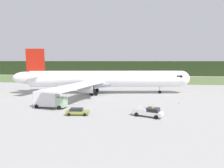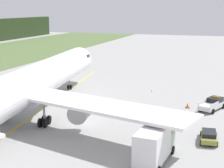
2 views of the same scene
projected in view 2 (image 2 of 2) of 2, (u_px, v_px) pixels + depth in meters
name	position (u px, v px, depth m)	size (l,w,h in m)	color
ground	(86.00, 123.00, 48.46)	(320.00, 320.00, 0.00)	#9E9D9B
taxiway_centerline_main	(32.00, 117.00, 51.08)	(74.75, 0.30, 0.01)	yellow
airliner	(28.00, 86.00, 49.41)	(56.23, 46.36, 14.21)	white
ops_pickup_truck	(213.00, 104.00, 54.47)	(5.96, 3.97, 1.94)	silver
catering_truck	(154.00, 144.00, 35.57)	(7.36, 3.23, 3.92)	#9BBC98
staff_car	(209.00, 136.00, 41.59)	(4.52, 2.26, 1.30)	olive
apron_cone	(188.00, 105.00, 55.52)	(0.65, 0.65, 0.81)	black
taxiway_edge_light_east	(152.00, 91.00, 65.53)	(0.12, 0.12, 0.47)	yellow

